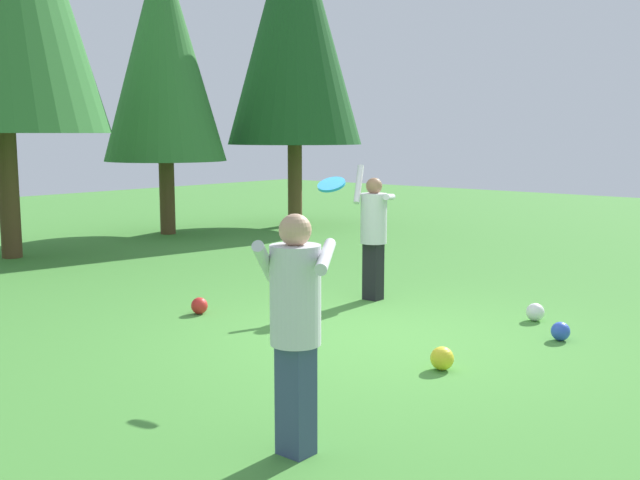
{
  "coord_description": "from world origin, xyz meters",
  "views": [
    {
      "loc": [
        -6.25,
        -4.62,
        2.15
      ],
      "look_at": [
        -0.35,
        0.43,
        1.05
      ],
      "focal_mm": 42.22,
      "sensor_mm": 36.0,
      "label": 1
    }
  ],
  "objects": [
    {
      "name": "ground_plane",
      "position": [
        0.0,
        0.0,
        0.0
      ],
      "size": [
        40.0,
        40.0,
        0.0
      ],
      "primitive_type": "plane",
      "color": "#478C38"
    },
    {
      "name": "ball_blue",
      "position": [
        1.21,
        -1.56,
        0.1
      ],
      "size": [
        0.2,
        0.2,
        0.2
      ],
      "primitive_type": "sphere",
      "color": "blue",
      "rests_on": "ground_plane"
    },
    {
      "name": "tree_far_right",
      "position": [
        6.83,
        7.34,
        4.65
      ],
      "size": [
        3.12,
        3.12,
        7.45
      ],
      "color": "brown",
      "rests_on": "ground_plane"
    },
    {
      "name": "person_catcher",
      "position": [
        -2.67,
        -1.35,
        0.97
      ],
      "size": [
        0.72,
        0.7,
        1.64
      ],
      "rotation": [
        0.0,
        0.0,
        0.59
      ],
      "color": "#38476B",
      "rests_on": "ground_plane"
    },
    {
      "name": "ball_yellow",
      "position": [
        -0.45,
        -1.14,
        0.11
      ],
      "size": [
        0.22,
        0.22,
        0.22
      ],
      "primitive_type": "sphere",
      "color": "yellow",
      "rests_on": "ground_plane"
    },
    {
      "name": "person_thrower",
      "position": [
        1.52,
        1.11,
        0.95
      ],
      "size": [
        0.63,
        0.64,
        1.76
      ],
      "rotation": [
        0.0,
        0.0,
        -2.67
      ],
      "color": "black",
      "rests_on": "ground_plane"
    },
    {
      "name": "tree_right",
      "position": [
        3.89,
        8.38,
        3.84
      ],
      "size": [
        2.58,
        2.58,
        6.16
      ],
      "color": "brown",
      "rests_on": "ground_plane"
    },
    {
      "name": "ball_red",
      "position": [
        -0.48,
        2.23,
        0.1
      ],
      "size": [
        0.2,
        0.2,
        0.2
      ],
      "primitive_type": "sphere",
      "color": "red",
      "rests_on": "ground_plane"
    },
    {
      "name": "frisbee",
      "position": [
        -0.74,
        -0.05,
        1.67
      ],
      "size": [
        0.3,
        0.32,
        0.14
      ],
      "color": "#2393D1"
    },
    {
      "name": "ball_white",
      "position": [
        1.82,
        -0.99,
        0.1
      ],
      "size": [
        0.21,
        0.21,
        0.21
      ],
      "primitive_type": "sphere",
      "color": "white",
      "rests_on": "ground_plane"
    }
  ]
}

